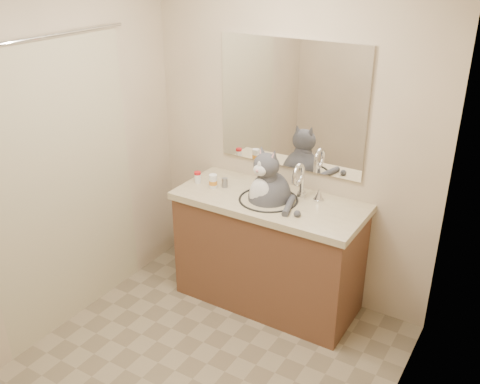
% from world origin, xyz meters
% --- Properties ---
extents(room, '(2.22, 2.52, 2.42)m').
position_xyz_m(room, '(0.00, 0.00, 1.20)').
color(room, gray).
rests_on(room, ground).
extents(vanity, '(1.34, 0.59, 1.12)m').
position_xyz_m(vanity, '(0.00, 0.96, 0.44)').
color(vanity, brown).
rests_on(vanity, ground).
extents(mirror, '(1.10, 0.02, 0.90)m').
position_xyz_m(mirror, '(0.00, 1.24, 1.45)').
color(mirror, white).
rests_on(mirror, room).
extents(shower_curtain, '(0.02, 1.30, 1.93)m').
position_xyz_m(shower_curtain, '(-1.05, 0.10, 1.03)').
color(shower_curtain, '#C5BA95').
rests_on(shower_curtain, ground).
extents(cat, '(0.41, 0.39, 0.59)m').
position_xyz_m(cat, '(-0.01, 0.96, 0.88)').
color(cat, '#454449').
rests_on(cat, vanity).
extents(pill_bottle_redcap, '(0.06, 0.06, 0.08)m').
position_xyz_m(pill_bottle_redcap, '(-0.59, 0.93, 0.89)').
color(pill_bottle_redcap, white).
rests_on(pill_bottle_redcap, vanity).
extents(pill_bottle_orange, '(0.08, 0.08, 0.10)m').
position_xyz_m(pill_bottle_orange, '(-0.44, 0.91, 0.90)').
color(pill_bottle_orange, white).
rests_on(pill_bottle_orange, vanity).
extents(grey_canister, '(0.05, 0.05, 0.07)m').
position_xyz_m(grey_canister, '(-0.37, 0.97, 0.88)').
color(grey_canister, gray).
rests_on(grey_canister, vanity).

